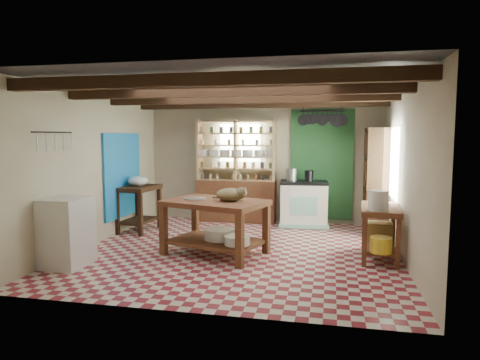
% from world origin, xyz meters
% --- Properties ---
extents(floor, '(5.00, 5.00, 0.02)m').
position_xyz_m(floor, '(0.00, 0.00, -0.01)').
color(floor, maroon).
rests_on(floor, ground).
extents(ceiling, '(5.00, 5.00, 0.02)m').
position_xyz_m(ceiling, '(0.00, 0.00, 2.60)').
color(ceiling, '#49484E').
rests_on(ceiling, wall_back).
extents(wall_back, '(5.00, 0.04, 2.60)m').
position_xyz_m(wall_back, '(0.00, 2.50, 1.30)').
color(wall_back, '#C1B89C').
rests_on(wall_back, floor).
extents(wall_front, '(5.00, 0.04, 2.60)m').
position_xyz_m(wall_front, '(0.00, -2.50, 1.30)').
color(wall_front, '#C1B89C').
rests_on(wall_front, floor).
extents(wall_left, '(0.04, 5.00, 2.60)m').
position_xyz_m(wall_left, '(-2.50, 0.00, 1.30)').
color(wall_left, '#C1B89C').
rests_on(wall_left, floor).
extents(wall_right, '(0.04, 5.00, 2.60)m').
position_xyz_m(wall_right, '(2.50, 0.00, 1.30)').
color(wall_right, '#C1B89C').
rests_on(wall_right, floor).
extents(ceiling_beams, '(5.00, 3.80, 0.15)m').
position_xyz_m(ceiling_beams, '(0.00, 0.00, 2.48)').
color(ceiling_beams, '#362113').
rests_on(ceiling_beams, ceiling).
extents(blue_wall_patch, '(0.04, 1.40, 1.60)m').
position_xyz_m(blue_wall_patch, '(-2.47, 0.90, 1.10)').
color(blue_wall_patch, '#1B7CCD').
rests_on(blue_wall_patch, wall_left).
extents(green_wall_patch, '(1.30, 0.04, 2.30)m').
position_xyz_m(green_wall_patch, '(1.25, 2.47, 1.25)').
color(green_wall_patch, '#22552A').
rests_on(green_wall_patch, wall_back).
extents(window_back, '(0.90, 0.02, 0.80)m').
position_xyz_m(window_back, '(-0.50, 2.48, 1.70)').
color(window_back, silver).
rests_on(window_back, wall_back).
extents(window_right, '(0.02, 1.30, 1.20)m').
position_xyz_m(window_right, '(2.48, 1.00, 1.40)').
color(window_right, silver).
rests_on(window_right, wall_right).
extents(utensil_rail, '(0.06, 0.90, 0.28)m').
position_xyz_m(utensil_rail, '(-2.44, -1.20, 1.78)').
color(utensil_rail, black).
rests_on(utensil_rail, wall_left).
extents(pot_rack, '(0.86, 0.12, 0.36)m').
position_xyz_m(pot_rack, '(1.25, 2.05, 2.18)').
color(pot_rack, black).
rests_on(pot_rack, ceiling).
extents(shelving_unit, '(1.70, 0.34, 2.20)m').
position_xyz_m(shelving_unit, '(-0.55, 2.31, 1.10)').
color(shelving_unit, tan).
rests_on(shelving_unit, floor).
extents(tall_rack, '(0.40, 0.86, 2.00)m').
position_xyz_m(tall_rack, '(2.28, 1.80, 1.00)').
color(tall_rack, '#362113').
rests_on(tall_rack, floor).
extents(work_table, '(1.73, 1.40, 0.85)m').
position_xyz_m(work_table, '(-0.32, -0.26, 0.43)').
color(work_table, brown).
rests_on(work_table, floor).
extents(stove, '(1.00, 0.72, 0.93)m').
position_xyz_m(stove, '(0.90, 2.15, 0.47)').
color(stove, white).
rests_on(stove, floor).
extents(prep_table, '(0.67, 0.92, 0.89)m').
position_xyz_m(prep_table, '(-2.20, 1.00, 0.44)').
color(prep_table, '#362113').
rests_on(prep_table, floor).
extents(white_cabinet, '(0.56, 0.66, 0.98)m').
position_xyz_m(white_cabinet, '(-2.22, -1.29, 0.49)').
color(white_cabinet, silver).
rests_on(white_cabinet, floor).
extents(right_counter, '(0.62, 1.14, 0.79)m').
position_xyz_m(right_counter, '(2.18, 0.02, 0.40)').
color(right_counter, brown).
rests_on(right_counter, floor).
extents(cat, '(0.49, 0.39, 0.20)m').
position_xyz_m(cat, '(-0.06, -0.29, 0.95)').
color(cat, olive).
rests_on(cat, work_table).
extents(steel_tray, '(0.44, 0.44, 0.02)m').
position_xyz_m(steel_tray, '(-0.67, -0.21, 0.86)').
color(steel_tray, '#B0AFB7').
rests_on(steel_tray, work_table).
extents(basin_large, '(0.61, 0.61, 0.17)m').
position_xyz_m(basin_large, '(-0.25, -0.23, 0.31)').
color(basin_large, silver).
rests_on(basin_large, work_table).
extents(basin_small, '(0.48, 0.48, 0.13)m').
position_xyz_m(basin_small, '(0.08, -0.49, 0.29)').
color(basin_small, silver).
rests_on(basin_small, work_table).
extents(kettle_left, '(0.24, 0.24, 0.25)m').
position_xyz_m(kettle_left, '(0.65, 2.13, 1.06)').
color(kettle_left, '#B0AFB7').
rests_on(kettle_left, stove).
extents(kettle_right, '(0.19, 0.19, 0.22)m').
position_xyz_m(kettle_right, '(1.00, 2.16, 1.04)').
color(kettle_right, black).
rests_on(kettle_right, stove).
extents(enamel_bowl, '(0.42, 0.42, 0.20)m').
position_xyz_m(enamel_bowl, '(-2.20, 1.00, 0.98)').
color(enamel_bowl, silver).
rests_on(enamel_bowl, prep_table).
extents(white_bucket, '(0.31, 0.31, 0.29)m').
position_xyz_m(white_bucket, '(2.11, -0.33, 0.94)').
color(white_bucket, silver).
rests_on(white_bucket, right_counter).
extents(wicker_basket, '(0.42, 0.35, 0.28)m').
position_xyz_m(wicker_basket, '(2.20, 0.32, 0.35)').
color(wicker_basket, olive).
rests_on(wicker_basket, right_counter).
extents(yellow_tub, '(0.32, 0.32, 0.22)m').
position_xyz_m(yellow_tub, '(2.15, -0.43, 0.32)').
color(yellow_tub, gold).
rests_on(yellow_tub, right_counter).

